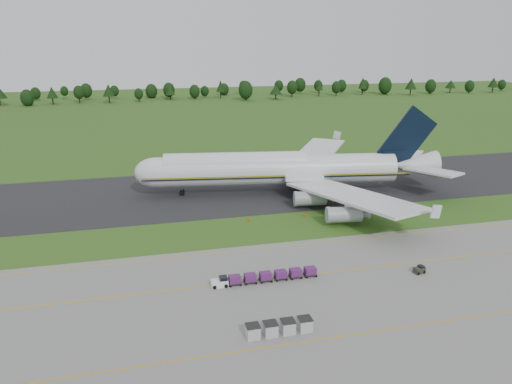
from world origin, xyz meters
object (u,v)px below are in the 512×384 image
object	(u,v)px
baggage_train	(264,277)
edge_markers	(304,215)
aircraft	(282,169)
uld_row	(279,328)
utility_cart	(419,270)

from	to	relation	value
baggage_train	edge_markers	size ratio (longest dim) A/B	0.69
baggage_train	edge_markers	xyz separation A→B (m)	(16.55, 27.57, -0.61)
aircraft	edge_markers	size ratio (longest dim) A/B	3.04
aircraft	edge_markers	distance (m)	18.98
aircraft	uld_row	size ratio (longest dim) A/B	8.57
aircraft	baggage_train	world-z (taller)	aircraft
uld_row	edge_markers	world-z (taller)	uld_row
uld_row	edge_markers	bearing A→B (deg)	66.65
aircraft	utility_cart	bearing A→B (deg)	-79.37
aircraft	baggage_train	xyz separation A→B (m)	(-16.79, -45.60, -5.30)
utility_cart	baggage_train	bearing A→B (deg)	172.60
aircraft	baggage_train	bearing A→B (deg)	-110.21
utility_cart	edge_markers	size ratio (longest dim) A/B	0.08
aircraft	utility_cart	size ratio (longest dim) A/B	38.21
aircraft	utility_cart	world-z (taller)	aircraft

